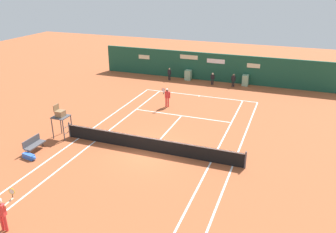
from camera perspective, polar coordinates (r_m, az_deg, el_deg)
The scene contains 12 objects.
ground_plane at distance 22.44m, azimuth -2.48°, elevation -5.10°, with size 80.00×80.00×0.01m.
tennis_net at distance 21.74m, azimuth -3.09°, elevation -4.55°, with size 12.10×0.10×1.07m.
sponsor_back_wall at distance 36.68m, azimuth 7.61°, elevation 8.03°, with size 25.00×1.02×2.94m.
umpire_chair at distance 24.28m, azimuth -17.42°, elevation 0.09°, with size 1.00×1.00×2.35m.
player_bench at distance 23.35m, azimuth -21.41°, elevation -4.21°, with size 0.54×1.51×0.88m.
equipment_bag at distance 22.58m, azimuth -21.96°, elevation -6.20°, with size 0.99×0.43×0.32m.
player_on_baseline at distance 28.97m, azimuth -0.17°, elevation 3.42°, with size 0.54×0.73×1.82m.
player_near_side at distance 16.79m, azimuth -25.86°, elevation -14.02°, with size 0.59×0.72×1.85m.
ball_kid_right_post at distance 36.77m, azimuth 0.23°, elevation 7.19°, with size 0.44×0.22×1.32m.
ball_kid_left_post at distance 35.49m, azimuth 7.40°, elevation 6.37°, with size 0.41×0.20×1.24m.
ball_kid_centre_post at distance 35.08m, azimuth 10.80°, elevation 6.05°, with size 0.44×0.19×1.33m.
tennis_ball_mid_court at distance 29.18m, azimuth -4.86°, elevation 1.55°, with size 0.07×0.07×0.07m, color #CCE033.
Camera 1 is at (7.91, -17.74, 10.29)m, focal length 36.71 mm.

